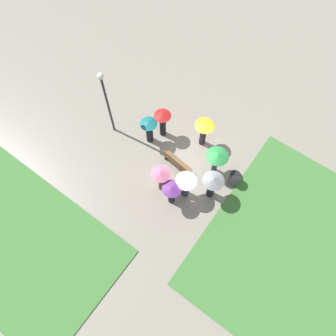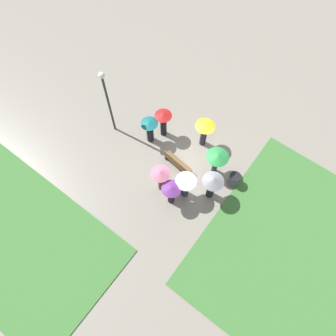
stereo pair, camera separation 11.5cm
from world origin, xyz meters
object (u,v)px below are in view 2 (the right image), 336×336
object	(u,v)px
crowd_person_green	(217,159)
crowd_person_pink	(161,175)
crowd_person_yellow	(205,130)
crowd_person_purple	(171,191)
crowd_person_red	(163,121)
crowd_person_grey	(212,184)
crowd_person_teal	(150,128)
trash_bin	(234,180)
lamp_post	(107,96)
crowd_person_white	(186,184)
park_bench	(177,163)

from	to	relation	value
crowd_person_green	crowd_person_pink	bearing A→B (deg)	4.98
crowd_person_yellow	crowd_person_purple	bearing A→B (deg)	-20.12
crowd_person_red	crowd_person_green	distance (m)	3.63
crowd_person_purple	crowd_person_grey	xyz separation A→B (m)	(-1.40, -1.47, 0.14)
crowd_person_purple	crowd_person_teal	size ratio (longest dim) A/B	0.99
trash_bin	crowd_person_teal	distance (m)	5.24
trash_bin	crowd_person_red	world-z (taller)	crowd_person_red
lamp_post	crowd_person_white	world-z (taller)	lamp_post
crowd_person_grey	crowd_person_red	size ratio (longest dim) A/B	1.01
crowd_person_white	crowd_person_teal	bearing A→B (deg)	-161.34
crowd_person_grey	crowd_person_teal	world-z (taller)	crowd_person_grey
crowd_person_green	crowd_person_red	bearing A→B (deg)	-55.72
lamp_post	crowd_person_pink	bearing A→B (deg)	163.03
lamp_post	crowd_person_purple	size ratio (longest dim) A/B	2.61
crowd_person_white	trash_bin	bearing A→B (deg)	93.03
crowd_person_grey	crowd_person_yellow	size ratio (longest dim) A/B	1.02
crowd_person_grey	lamp_post	bearing A→B (deg)	-3.63
trash_bin	crowd_person_red	bearing A→B (deg)	-3.11
crowd_person_pink	crowd_person_grey	bearing A→B (deg)	-100.58
trash_bin	crowd_person_teal	xyz separation A→B (m)	(5.17, 0.50, 0.71)
trash_bin	crowd_person_yellow	world-z (taller)	crowd_person_yellow
crowd_person_grey	park_bench	bearing A→B (deg)	-9.48
crowd_person_white	crowd_person_pink	xyz separation A→B (m)	(1.19, 0.47, 0.24)
crowd_person_white	crowd_person_green	xyz separation A→B (m)	(-0.48, -2.03, 0.12)
crowd_person_green	lamp_post	bearing A→B (deg)	-40.51
crowd_person_white	lamp_post	bearing A→B (deg)	-146.38
crowd_person_white	crowd_person_red	bearing A→B (deg)	-173.80
trash_bin	crowd_person_purple	bearing A→B (deg)	53.88
crowd_person_grey	crowd_person_white	size ratio (longest dim) A/B	1.07
crowd_person_white	crowd_person_grey	bearing A→B (deg)	77.38
crowd_person_grey	crowd_person_pink	size ratio (longest dim) A/B	0.98
trash_bin	crowd_person_white	bearing A→B (deg)	50.52
lamp_post	crowd_person_yellow	size ratio (longest dim) A/B	2.40
crowd_person_pink	park_bench	bearing A→B (deg)	-35.84
crowd_person_yellow	crowd_person_green	size ratio (longest dim) A/B	1.08
crowd_person_yellow	crowd_person_grey	bearing A→B (deg)	11.11
crowd_person_purple	crowd_person_grey	size ratio (longest dim) A/B	0.90
park_bench	crowd_person_teal	xyz separation A→B (m)	(2.22, -0.52, 0.65)
crowd_person_pink	crowd_person_green	size ratio (longest dim) A/B	1.12
crowd_person_white	crowd_person_teal	xyz separation A→B (m)	(3.48, -1.54, -0.14)
crowd_person_grey	crowd_person_red	world-z (taller)	crowd_person_grey
crowd_person_grey	crowd_person_purple	bearing A→B (deg)	43.95
crowd_person_teal	crowd_person_yellow	bearing A→B (deg)	-167.32
lamp_post	crowd_person_teal	distance (m)	2.84
crowd_person_red	park_bench	bearing A→B (deg)	-45.61
crowd_person_purple	crowd_person_yellow	distance (m)	3.90
crowd_person_purple	crowd_person_pink	world-z (taller)	crowd_person_pink
lamp_post	crowd_person_green	bearing A→B (deg)	-169.16
lamp_post	crowd_person_purple	distance (m)	5.73
crowd_person_green	crowd_person_white	bearing A→B (deg)	25.46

